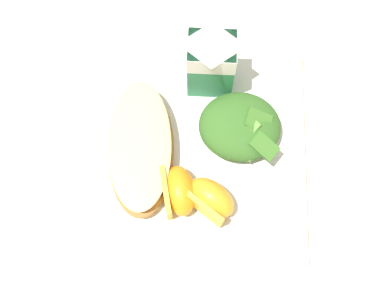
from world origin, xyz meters
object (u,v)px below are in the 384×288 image
(white_plate, at_px, (192,149))
(cheesy_pizza_bread, at_px, (141,148))
(paper_napkin, at_px, (31,229))
(orange_wedge_front, at_px, (178,191))
(milk_carton, at_px, (211,59))
(green_salad_pile, at_px, (240,126))
(orange_wedge_middle, at_px, (210,199))

(white_plate, distance_m, cheesy_pizza_bread, 0.07)
(white_plate, distance_m, paper_napkin, 0.22)
(orange_wedge_front, bearing_deg, paper_napkin, -165.18)
(milk_carton, xyz_separation_m, paper_napkin, (-0.21, -0.20, -0.07))
(green_salad_pile, height_order, milk_carton, milk_carton)
(white_plate, height_order, green_salad_pile, green_salad_pile)
(white_plate, xyz_separation_m, green_salad_pile, (0.06, 0.02, 0.03))
(cheesy_pizza_bread, bearing_deg, orange_wedge_middle, -34.49)
(paper_napkin, bearing_deg, cheesy_pizza_bread, 37.54)
(white_plate, bearing_deg, orange_wedge_front, -101.83)
(orange_wedge_middle, bearing_deg, milk_carton, 92.06)
(orange_wedge_front, bearing_deg, green_salad_pile, 49.97)
(cheesy_pizza_bread, xyz_separation_m, orange_wedge_middle, (0.09, -0.06, 0.00))
(green_salad_pile, bearing_deg, milk_carton, 119.18)
(orange_wedge_front, xyz_separation_m, paper_napkin, (-0.18, -0.05, -0.03))
(green_salad_pile, height_order, orange_wedge_front, green_salad_pile)
(green_salad_pile, xyz_separation_m, paper_napkin, (-0.25, -0.13, -0.03))
(white_plate, height_order, milk_carton, milk_carton)
(green_salad_pile, distance_m, orange_wedge_front, 0.11)
(green_salad_pile, relative_size, orange_wedge_middle, 1.43)
(white_plate, bearing_deg, paper_napkin, -150.07)
(cheesy_pizza_bread, xyz_separation_m, paper_napkin, (-0.13, -0.10, -0.03))
(cheesy_pizza_bread, relative_size, orange_wedge_front, 2.66)
(white_plate, relative_size, cheesy_pizza_bread, 1.59)
(milk_carton, distance_m, orange_wedge_middle, 0.17)
(orange_wedge_front, distance_m, paper_napkin, 0.18)
(orange_wedge_front, relative_size, paper_napkin, 0.60)
(orange_wedge_front, height_order, orange_wedge_middle, same)
(milk_carton, bearing_deg, paper_napkin, -136.04)
(cheesy_pizza_bread, relative_size, green_salad_pile, 1.76)
(green_salad_pile, distance_m, paper_napkin, 0.28)
(cheesy_pizza_bread, xyz_separation_m, milk_carton, (0.08, 0.10, 0.04))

